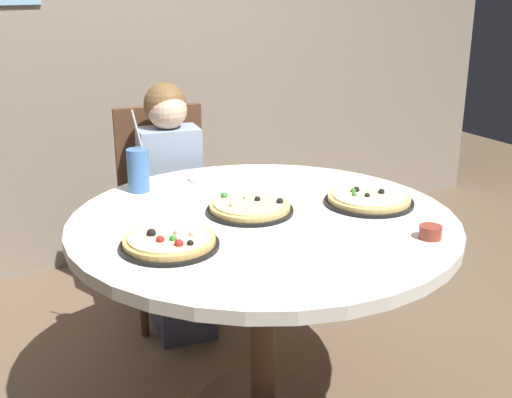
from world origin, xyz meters
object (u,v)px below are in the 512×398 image
(pizza_veggie, at_px, (250,208))
(pizza_cheese, at_px, (369,199))
(dining_table, at_px, (263,242))
(chair_wooden, at_px, (166,200))
(pizza_pepperoni, at_px, (169,242))
(diner_child, at_px, (176,223))
(soda_cup, at_px, (138,170))
(plate_small, at_px, (211,178))
(sauce_bowl, at_px, (430,232))

(pizza_veggie, height_order, pizza_cheese, same)
(dining_table, bearing_deg, chair_wooden, 89.08)
(dining_table, xyz_separation_m, pizza_pepperoni, (-0.37, -0.08, 0.11))
(diner_child, distance_m, pizza_veggie, 0.74)
(dining_table, height_order, chair_wooden, chair_wooden)
(diner_child, bearing_deg, chair_wooden, 81.38)
(pizza_veggie, relative_size, soda_cup, 0.97)
(pizza_veggie, xyz_separation_m, plate_small, (0.05, 0.41, -0.01))
(pizza_pepperoni, height_order, soda_cup, soda_cup)
(pizza_cheese, relative_size, sauce_bowl, 4.48)
(dining_table, bearing_deg, pizza_veggie, 102.08)
(pizza_veggie, bearing_deg, dining_table, -77.92)
(chair_wooden, distance_m, pizza_veggie, 0.89)
(pizza_veggie, relative_size, pizza_pepperoni, 1.00)
(pizza_pepperoni, bearing_deg, pizza_cheese, 1.61)
(dining_table, distance_m, soda_cup, 0.57)
(chair_wooden, distance_m, sauce_bowl, 1.40)
(pizza_veggie, bearing_deg, chair_wooden, 88.04)
(dining_table, relative_size, pizza_veggie, 4.35)
(pizza_pepperoni, distance_m, sauce_bowl, 0.79)
(chair_wooden, xyz_separation_m, pizza_pepperoni, (-0.38, -1.01, 0.24))
(chair_wooden, relative_size, plate_small, 5.28)
(soda_cup, distance_m, sauce_bowl, 1.07)
(sauce_bowl, bearing_deg, dining_table, 131.17)
(pizza_veggie, xyz_separation_m, pizza_cheese, (0.41, -0.13, -0.00))
(pizza_cheese, height_order, plate_small, pizza_cheese)
(dining_table, relative_size, plate_small, 7.17)
(plate_small, bearing_deg, soda_cup, -178.97)
(soda_cup, bearing_deg, diner_child, 47.99)
(diner_child, bearing_deg, pizza_cheese, -63.38)
(diner_child, distance_m, pizza_cheese, 0.95)
(dining_table, xyz_separation_m, plate_small, (0.04, 0.48, 0.09))
(diner_child, xyz_separation_m, pizza_veggie, (-0.00, -0.68, 0.28))
(chair_wooden, height_order, diner_child, diner_child)
(chair_wooden, bearing_deg, soda_cup, -121.19)
(diner_child, height_order, pizza_veggie, diner_child)
(pizza_veggie, bearing_deg, diner_child, 89.82)
(plate_small, bearing_deg, pizza_veggie, -97.13)
(dining_table, relative_size, pizza_pepperoni, 4.35)
(chair_wooden, distance_m, pizza_cheese, 1.08)
(pizza_pepperoni, xyz_separation_m, sauce_bowl, (0.72, -0.32, 0.00))
(sauce_bowl, height_order, plate_small, sauce_bowl)
(chair_wooden, bearing_deg, plate_small, -87.24)
(plate_small, bearing_deg, dining_table, -94.41)
(pizza_veggie, height_order, plate_small, pizza_veggie)
(pizza_cheese, relative_size, soda_cup, 1.02)
(pizza_cheese, relative_size, pizza_pepperoni, 1.06)
(plate_small, bearing_deg, pizza_cheese, -56.44)
(diner_child, xyz_separation_m, pizza_cheese, (0.41, -0.81, 0.28))
(dining_table, distance_m, pizza_pepperoni, 0.39)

